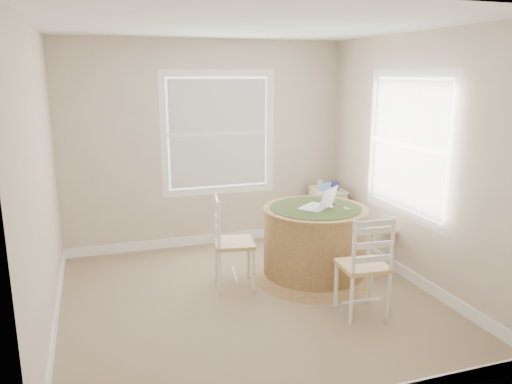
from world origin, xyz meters
name	(u,v)px	position (x,y,z in m)	size (l,w,h in m)	color
room	(261,167)	(0.17, 0.16, 1.30)	(3.64, 3.64, 2.64)	#917D5C
round_table	(315,240)	(0.83, 0.31, 0.44)	(1.30, 1.30, 0.80)	#A38149
chair_left	(234,242)	(-0.04, 0.40, 0.47)	(0.42, 0.40, 0.95)	white
chair_near	(363,265)	(0.91, -0.58, 0.47)	(0.42, 0.40, 0.95)	white
chair_right	(381,227)	(1.70, 0.40, 0.47)	(0.42, 0.40, 0.95)	white
laptop	(318,205)	(0.85, 0.28, 0.83)	(0.46, 0.46, 0.24)	white
mouse	(330,207)	(0.98, 0.27, 0.81)	(0.06, 0.10, 0.03)	white
phone	(347,209)	(1.12, 0.16, 0.80)	(0.04, 0.09, 0.02)	#B7BABF
keys	(331,205)	(1.03, 0.35, 0.80)	(0.06, 0.05, 0.03)	black
corner_chest	(326,215)	(1.52, 1.43, 0.36)	(0.46, 0.58, 0.71)	beige
tissue_box	(325,187)	(1.44, 1.33, 0.76)	(0.12, 0.12, 0.10)	#5D7FD5
box_yellow	(328,186)	(1.55, 1.47, 0.74)	(0.15, 0.10, 0.06)	#D6E450
box_blue	(335,186)	(1.58, 1.33, 0.77)	(0.08, 0.08, 0.12)	#343091
cup_cream	(320,184)	(1.47, 1.55, 0.75)	(0.07, 0.07, 0.09)	beige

